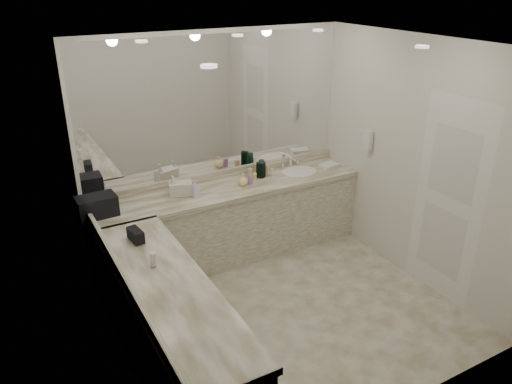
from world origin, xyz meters
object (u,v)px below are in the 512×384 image
hand_towel (329,166)px  black_toiletry_bag (97,206)px  soap_bottle_b (195,188)px  soap_bottle_c (243,179)px  wall_phone (368,141)px  cream_cosmetic_case (181,189)px  sink (299,172)px  soap_bottle_a (173,186)px

hand_towel → black_toiletry_bag: bearing=179.4°
soap_bottle_b → soap_bottle_c: 0.59m
wall_phone → hand_towel: size_ratio=1.01×
hand_towel → cream_cosmetic_case: bearing=176.9°
sink → wall_phone: wall_phone is taller
sink → hand_towel: hand_towel is taller
wall_phone → soap_bottle_a: wall_phone is taller
sink → soap_bottle_c: 0.81m
soap_bottle_a → black_toiletry_bag: bearing=-173.4°
hand_towel → soap_bottle_a: size_ratio=1.05×
soap_bottle_b → black_toiletry_bag: bearing=178.2°
sink → soap_bottle_c: (-0.80, -0.04, 0.08)m
soap_bottle_a → wall_phone: bearing=-14.9°
cream_cosmetic_case → soap_bottle_b: 0.17m
hand_towel → soap_bottle_b: size_ratio=1.25×
sink → soap_bottle_a: size_ratio=1.94×
black_toiletry_bag → cream_cosmetic_case: black_toiletry_bag is taller
wall_phone → cream_cosmetic_case: (-2.12, 0.56, -0.38)m
hand_towel → soap_bottle_c: bearing=179.7°
wall_phone → hand_towel: bearing=112.3°
wall_phone → soap_bottle_b: size_ratio=1.27×
black_toiletry_bag → hand_towel: size_ratio=1.62×
black_toiletry_bag → cream_cosmetic_case: size_ratio=1.56×
wall_phone → hand_towel: 0.65m
soap_bottle_a → soap_bottle_c: 0.80m
wall_phone → hand_towel: wall_phone is taller
cream_cosmetic_case → black_toiletry_bag: bearing=-157.5°
soap_bottle_a → sink: bearing=-3.0°
hand_towel → soap_bottle_a: 2.02m
sink → soap_bottle_b: bearing=-178.0°
wall_phone → soap_bottle_c: wall_phone is taller
black_toiletry_bag → soap_bottle_c: (1.63, -0.02, -0.04)m
cream_cosmetic_case → soap_bottle_b: soap_bottle_b is taller
sink → hand_towel: (0.42, -0.04, 0.02)m
black_toiletry_bag → soap_bottle_c: 1.63m
cream_cosmetic_case → soap_bottle_a: 0.09m
black_toiletry_bag → hand_towel: black_toiletry_bag is taller
wall_phone → hand_towel: (-0.19, 0.46, -0.43)m
hand_towel → soap_bottle_c: 1.22m
black_toiletry_bag → soap_bottle_b: 1.05m
soap_bottle_a → soap_bottle_c: soap_bottle_a is taller
cream_cosmetic_case → soap_bottle_c: soap_bottle_c is taller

